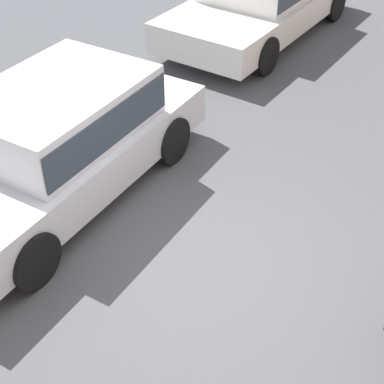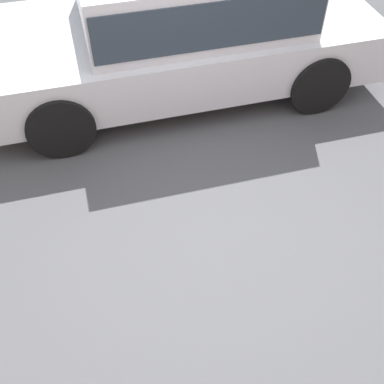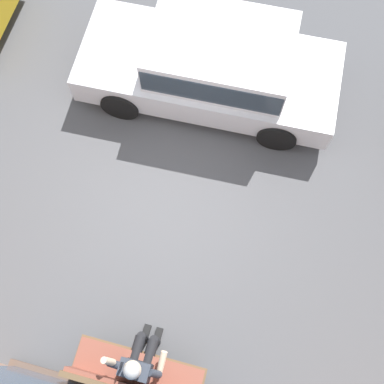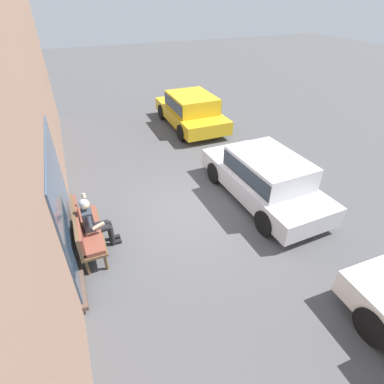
% 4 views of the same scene
% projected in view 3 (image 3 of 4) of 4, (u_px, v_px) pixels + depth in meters
% --- Properties ---
extents(ground_plane, '(60.00, 60.00, 0.00)m').
position_uv_depth(ground_plane, '(169.00, 188.00, 7.81)').
color(ground_plane, '#4C4C4F').
extents(bench, '(1.76, 0.55, 1.04)m').
position_uv_depth(bench, '(135.00, 380.00, 6.23)').
color(bench, brown).
rests_on(bench, ground_plane).
extents(person_on_phone, '(0.73, 0.74, 1.38)m').
position_uv_depth(person_on_phone, '(139.00, 362.00, 6.19)').
color(person_on_phone, black).
rests_on(person_on_phone, ground_plane).
extents(parked_car_mid, '(4.30, 1.95, 1.41)m').
position_uv_depth(parked_car_mid, '(214.00, 63.00, 7.73)').
color(parked_car_mid, silver).
rests_on(parked_car_mid, ground_plane).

